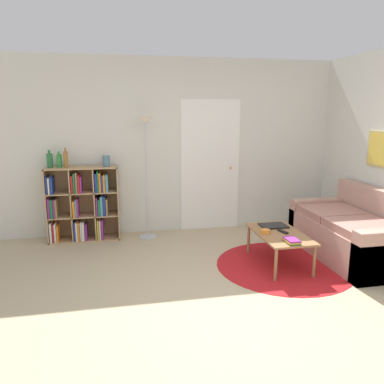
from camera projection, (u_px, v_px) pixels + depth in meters
The scene contains 16 objects.
ground_plane at pixel (246, 314), 3.42m from camera, with size 14.00×14.00×0.00m, color tan.
wall_back at pixel (191, 147), 5.70m from camera, with size 7.47×0.11×2.60m.
wall_right at pixel (381, 152), 4.84m from camera, with size 0.08×5.63×2.60m.
rug at pixel (284, 265), 4.50m from camera, with size 1.62×1.62×0.01m.
bookshelf at pixel (82, 204), 5.35m from camera, with size 0.99×0.34×1.06m.
floor_lamp at pixel (146, 140), 5.24m from camera, with size 0.26×0.26×1.76m.
couch at pixel (355, 234), 4.74m from camera, with size 0.91×1.64×0.86m.
coffee_table at pixel (279, 236), 4.48m from camera, with size 0.54×0.95×0.40m.
laptop at pixel (273, 226), 4.72m from camera, with size 0.33×0.24×0.02m.
bowl at pixel (265, 231), 4.45m from camera, with size 0.12×0.12×0.05m.
book_stack_on_table at pixel (292, 241), 4.13m from camera, with size 0.14×0.21×0.05m.
remote at pixel (283, 232), 4.49m from camera, with size 0.08×0.16×0.02m.
bottle_left at pixel (50, 160), 5.16m from camera, with size 0.08×0.08×0.24m.
bottle_middle at pixel (59, 161), 5.18m from camera, with size 0.07×0.07×0.22m.
bottle_right at pixel (66, 159), 5.16m from camera, with size 0.06×0.06×0.27m.
vase_on_shelf at pixel (106, 161), 5.29m from camera, with size 0.10×0.10×0.15m.
Camera 1 is at (-1.09, -2.96, 1.80)m, focal length 35.00 mm.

